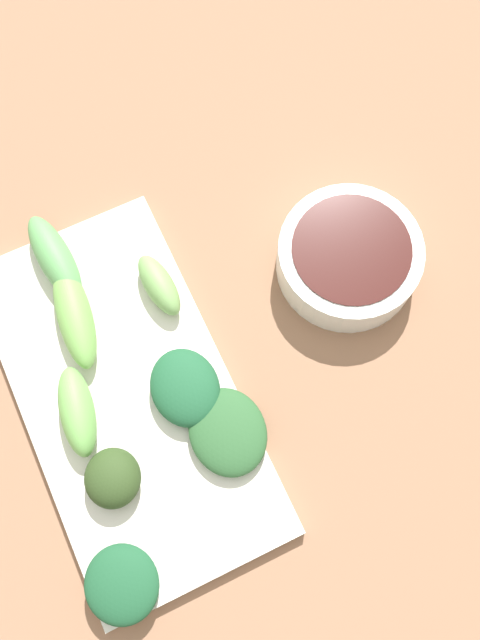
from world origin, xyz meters
name	(u,v)px	position (x,y,z in m)	size (l,w,h in m)	color
tabletop	(196,369)	(0.00, 0.00, 0.01)	(2.10, 2.10, 0.02)	#90664B
sauce_bowl	(349,257)	(-0.16, -0.03, 0.04)	(0.13, 0.13, 0.04)	white
serving_plate	(128,396)	(0.06, 0.00, 0.03)	(0.17, 0.33, 0.01)	silver
broccoli_stalk_0	(157,286)	(0.00, -0.07, 0.04)	(0.03, 0.06, 0.03)	#77A75B
broccoli_leafy_1	(113,478)	(0.10, 0.06, 0.05)	(0.05, 0.05, 0.03)	#2F451F
broccoli_stalk_2	(75,316)	(0.08, -0.08, 0.05)	(0.03, 0.10, 0.03)	#73B051
broccoli_leafy_3	(185,388)	(0.02, 0.02, 0.04)	(0.06, 0.07, 0.02)	#1F5734
broccoli_leafy_4	(122,585)	(0.12, 0.14, 0.04)	(0.06, 0.06, 0.02)	#1D5231
broccoli_stalk_5	(78,414)	(0.11, 0.00, 0.05)	(0.03, 0.08, 0.03)	#70B254
broccoli_leafy_6	(232,430)	(0.00, 0.07, 0.04)	(0.06, 0.08, 0.02)	#2D5D31
broccoli_stalk_7	(55,258)	(0.07, -0.14, 0.05)	(0.03, 0.09, 0.03)	#5DA159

